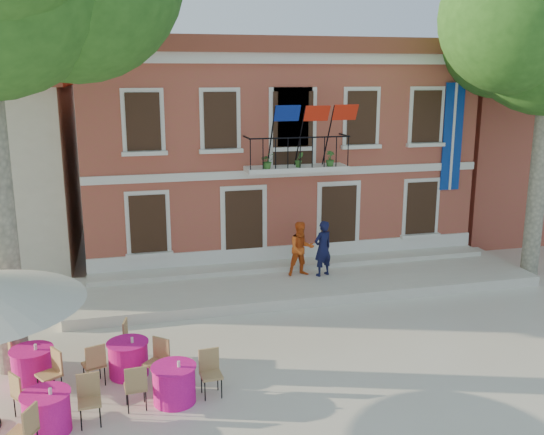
{
  "coord_description": "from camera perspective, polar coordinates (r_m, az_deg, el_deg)",
  "views": [
    {
      "loc": [
        -3.33,
        -12.42,
        6.37
      ],
      "look_at": [
        0.7,
        3.5,
        2.47
      ],
      "focal_mm": 40.0,
      "sensor_mm": 36.0,
      "label": 1
    }
  ],
  "objects": [
    {
      "name": "ground",
      "position": [
        14.35,
        0.75,
        -13.0
      ],
      "size": [
        90.0,
        90.0,
        0.0
      ],
      "primitive_type": "plane",
      "color": "beige",
      "rests_on": "ground"
    },
    {
      "name": "pedestrian_navy",
      "position": [
        18.64,
        4.8,
        -2.91
      ],
      "size": [
        0.74,
        0.61,
        1.73
      ],
      "primitive_type": "imported",
      "rotation": [
        0.0,
        0.0,
        3.51
      ],
      "color": "#101336",
      "rests_on": "terrace"
    },
    {
      "name": "cafe_table_1",
      "position": [
        12.22,
        -20.45,
        -16.65
      ],
      "size": [
        1.69,
        1.87,
        0.95
      ],
      "color": "#F21692",
      "rests_on": "ground"
    },
    {
      "name": "pedestrian_orange",
      "position": [
        18.61,
        2.77,
        -2.97
      ],
      "size": [
        0.85,
        0.68,
        1.69
      ],
      "primitive_type": "imported",
      "rotation": [
        0.0,
        0.0,
        0.04
      ],
      "color": "#EB5B1B",
      "rests_on": "terrace"
    },
    {
      "name": "cafe_table_3",
      "position": [
        14.04,
        -21.61,
        -12.73
      ],
      "size": [
        1.36,
        1.86,
        0.95
      ],
      "color": "#F21692",
      "rests_on": "ground"
    },
    {
      "name": "main_building",
      "position": [
        23.18,
        -0.82,
        6.94
      ],
      "size": [
        13.5,
        9.59,
        7.5
      ],
      "color": "#AA483D",
      "rests_on": "ground"
    },
    {
      "name": "cafe_table_0",
      "position": [
        13.75,
        -13.37,
        -12.63
      ],
      "size": [
        1.84,
        1.78,
        0.95
      ],
      "color": "#F21692",
      "rests_on": "ground"
    },
    {
      "name": "terrace",
      "position": [
        18.71,
        3.21,
        -6.09
      ],
      "size": [
        14.0,
        3.4,
        0.3
      ],
      "primitive_type": "cube",
      "color": "silver",
      "rests_on": "ground"
    },
    {
      "name": "cafe_table_4",
      "position": [
        12.58,
        -9.19,
        -15.07
      ],
      "size": [
        1.95,
        0.9,
        0.95
      ],
      "color": "#F21692",
      "rests_on": "ground"
    },
    {
      "name": "neighbor_east",
      "position": [
        29.31,
        22.3,
        6.19
      ],
      "size": [
        9.4,
        9.4,
        6.4
      ],
      "color": "#AA483D",
      "rests_on": "ground"
    }
  ]
}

